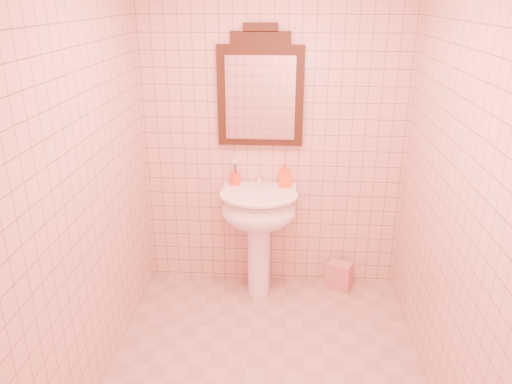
# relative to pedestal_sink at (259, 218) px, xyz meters

# --- Properties ---
(floor) EXTENTS (2.20, 2.20, 0.00)m
(floor) POSITION_rel_pedestal_sink_xyz_m (0.10, -0.87, -0.66)
(floor) COLOR tan
(floor) RESTS_ON ground
(back_wall) EXTENTS (2.00, 0.02, 2.50)m
(back_wall) POSITION_rel_pedestal_sink_xyz_m (0.10, 0.23, 0.59)
(back_wall) COLOR #DBAC99
(back_wall) RESTS_ON floor
(pedestal_sink) EXTENTS (0.58, 0.58, 0.86)m
(pedestal_sink) POSITION_rel_pedestal_sink_xyz_m (0.00, 0.00, 0.00)
(pedestal_sink) COLOR white
(pedestal_sink) RESTS_ON floor
(faucet) EXTENTS (0.04, 0.16, 0.11)m
(faucet) POSITION_rel_pedestal_sink_xyz_m (-0.00, 0.14, 0.26)
(faucet) COLOR white
(faucet) RESTS_ON pedestal_sink
(mirror) EXTENTS (0.63, 0.06, 0.87)m
(mirror) POSITION_rel_pedestal_sink_xyz_m (-0.00, 0.20, 0.92)
(mirror) COLOR black
(mirror) RESTS_ON back_wall
(toothbrush_cup) EXTENTS (0.08, 0.08, 0.18)m
(toothbrush_cup) POSITION_rel_pedestal_sink_xyz_m (-0.19, 0.17, 0.25)
(toothbrush_cup) COLOR #FF4415
(toothbrush_cup) RESTS_ON pedestal_sink
(soap_dispenser) EXTENTS (0.10, 0.10, 0.19)m
(soap_dispenser) POSITION_rel_pedestal_sink_xyz_m (0.19, 0.15, 0.30)
(soap_dispenser) COLOR #FF5615
(soap_dispenser) RESTS_ON pedestal_sink
(towel) EXTENTS (0.22, 0.19, 0.23)m
(towel) POSITION_rel_pedestal_sink_xyz_m (0.65, 0.12, -0.55)
(towel) COLOR #C77579
(towel) RESTS_ON floor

